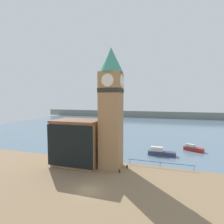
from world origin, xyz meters
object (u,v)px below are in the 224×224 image
object	(u,v)px
pier_building	(77,142)
boat_far	(193,148)
boat_near	(160,152)
mooring_bollard_near	(120,171)
mooring_bollard_far	(127,167)
clock_tower	(111,105)

from	to	relation	value
pier_building	boat_far	world-z (taller)	pier_building
boat_near	mooring_bollard_near	world-z (taller)	boat_near
boat_near	mooring_bollard_far	size ratio (longest dim) A/B	10.21
mooring_bollard_near	mooring_bollard_far	distance (m)	2.85
mooring_bollard_far	mooring_bollard_near	bearing A→B (deg)	-108.94
pier_building	mooring_bollard_far	size ratio (longest dim) A/B	15.29
clock_tower	boat_far	distance (m)	28.70
pier_building	boat_far	size ratio (longest dim) A/B	1.93
clock_tower	pier_building	xyz separation A→B (m)	(-7.69, -0.51, -8.29)
boat_far	clock_tower	bearing A→B (deg)	-110.68
clock_tower	mooring_bollard_near	bearing A→B (deg)	-42.50
mooring_bollard_far	pier_building	bearing A→B (deg)	-175.30
clock_tower	boat_near	size ratio (longest dim) A/B	3.65
boat_far	mooring_bollard_far	bearing A→B (deg)	-105.50
boat_near	mooring_bollard_near	xyz separation A→B (m)	(-7.39, -13.49, -0.40)
boat_near	clock_tower	bearing A→B (deg)	-131.29
clock_tower	pier_building	size ratio (longest dim) A/B	2.44
boat_near	boat_far	size ratio (longest dim) A/B	1.29
clock_tower	mooring_bollard_far	bearing A→B (deg)	6.73
clock_tower	boat_near	xyz separation A→B (m)	(9.89, 11.20, -12.50)
clock_tower	pier_building	world-z (taller)	clock_tower
boat_far	mooring_bollard_near	world-z (taller)	boat_far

